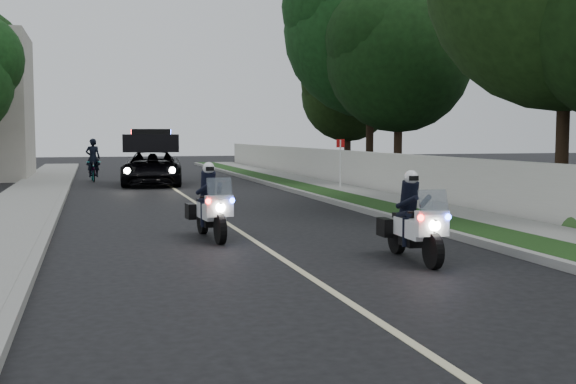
# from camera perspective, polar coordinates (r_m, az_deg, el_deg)

# --- Properties ---
(ground) EXTENTS (120.00, 120.00, 0.00)m
(ground) POSITION_cam_1_polar(r_m,az_deg,el_deg) (11.25, 0.92, -6.39)
(ground) COLOR black
(ground) RESTS_ON ground
(curb_right) EXTENTS (0.20, 60.00, 0.15)m
(curb_right) POSITION_cam_1_polar(r_m,az_deg,el_deg) (21.92, 3.70, -0.77)
(curb_right) COLOR gray
(curb_right) RESTS_ON ground
(grass_verge) EXTENTS (1.20, 60.00, 0.16)m
(grass_verge) POSITION_cam_1_polar(r_m,az_deg,el_deg) (22.16, 5.41, -0.71)
(grass_verge) COLOR #193814
(grass_verge) RESTS_ON ground
(sidewalk_right) EXTENTS (1.40, 60.00, 0.16)m
(sidewalk_right) POSITION_cam_1_polar(r_m,az_deg,el_deg) (22.66, 8.48, -0.63)
(sidewalk_right) COLOR gray
(sidewalk_right) RESTS_ON ground
(property_wall) EXTENTS (0.22, 60.00, 1.50)m
(property_wall) POSITION_cam_1_polar(r_m,az_deg,el_deg) (23.04, 10.77, 1.11)
(property_wall) COLOR beige
(property_wall) RESTS_ON ground
(curb_left) EXTENTS (0.20, 60.00, 0.15)m
(curb_left) POSITION_cam_1_polar(r_m,az_deg,el_deg) (20.70, -18.24, -1.32)
(curb_left) COLOR gray
(curb_left) RESTS_ON ground
(sidewalk_left) EXTENTS (2.00, 60.00, 0.16)m
(sidewalk_left) POSITION_cam_1_polar(r_m,az_deg,el_deg) (20.78, -21.27, -1.38)
(sidewalk_left) COLOR gray
(sidewalk_left) RESTS_ON ground
(lane_marking) EXTENTS (0.12, 50.00, 0.01)m
(lane_marking) POSITION_cam_1_polar(r_m,az_deg,el_deg) (20.93, -6.95, -1.25)
(lane_marking) COLOR #BFB78C
(lane_marking) RESTS_ON ground
(police_moto_left) EXTENTS (0.79, 1.92, 1.60)m
(police_moto_left) POSITION_cam_1_polar(r_m,az_deg,el_deg) (14.70, -6.31, -3.79)
(police_moto_left) COLOR silver
(police_moto_left) RESTS_ON ground
(police_moto_right) EXTENTS (0.71, 1.85, 1.56)m
(police_moto_right) POSITION_cam_1_polar(r_m,az_deg,el_deg) (12.28, 10.15, -5.52)
(police_moto_right) COLOR white
(police_moto_right) RESTS_ON ground
(police_suv) EXTENTS (3.02, 5.51, 2.56)m
(police_suv) POSITION_cam_1_polar(r_m,az_deg,el_deg) (30.62, -10.96, 0.57)
(police_suv) COLOR black
(police_suv) RESTS_ON ground
(bicycle) EXTENTS (0.73, 1.83, 0.94)m
(bicycle) POSITION_cam_1_polar(r_m,az_deg,el_deg) (33.49, -15.56, 0.83)
(bicycle) COLOR black
(bicycle) RESTS_ON ground
(cyclist) EXTENTS (0.65, 0.44, 1.78)m
(cyclist) POSITION_cam_1_polar(r_m,az_deg,el_deg) (33.49, -15.56, 0.83)
(cyclist) COLOR black
(cyclist) RESTS_ON ground
(sign_post) EXTENTS (0.41, 0.41, 2.05)m
(sign_post) POSITION_cam_1_polar(r_m,az_deg,el_deg) (26.87, 4.27, 0.08)
(sign_post) COLOR red
(sign_post) RESTS_ON ground
(tree_right_b) EXTENTS (9.45, 9.45, 12.94)m
(tree_right_b) POSITION_cam_1_polar(r_m,az_deg,el_deg) (20.98, 21.27, -1.54)
(tree_right_b) COLOR #1D3C14
(tree_right_b) RESTS_ON ground
(tree_right_c) EXTENTS (6.50, 6.50, 10.43)m
(tree_right_c) POSITION_cam_1_polar(r_m,az_deg,el_deg) (30.72, 8.90, 0.61)
(tree_right_c) COLOR black
(tree_right_c) RESTS_ON ground
(tree_right_d) EXTENTS (9.50, 9.50, 13.59)m
(tree_right_d) POSITION_cam_1_polar(r_m,az_deg,el_deg) (33.48, 6.64, 0.97)
(tree_right_d) COLOR #153F16
(tree_right_d) RESTS_ON ground
(tree_right_e) EXTENTS (5.96, 5.96, 8.31)m
(tree_right_e) POSITION_cam_1_polar(r_m,az_deg,el_deg) (38.01, 4.84, 1.43)
(tree_right_e) COLOR black
(tree_right_e) RESTS_ON ground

